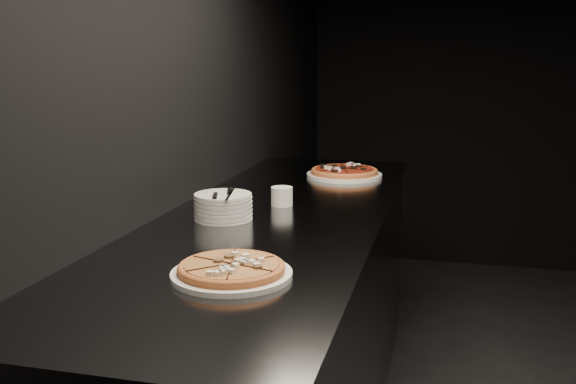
% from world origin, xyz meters
% --- Properties ---
extents(wall_left, '(0.02, 5.00, 2.80)m').
position_xyz_m(wall_left, '(-2.50, 0.00, 1.40)').
color(wall_left, black).
rests_on(wall_left, floor).
extents(counter, '(0.74, 2.44, 0.92)m').
position_xyz_m(counter, '(-2.13, 0.00, 0.46)').
color(counter, '#55585C').
rests_on(counter, floor).
extents(pizza_mushroom, '(0.33, 0.33, 0.03)m').
position_xyz_m(pizza_mushroom, '(-2.06, -0.69, 0.94)').
color(pizza_mushroom, white).
rests_on(pizza_mushroom, counter).
extents(pizza_tomato, '(0.37, 0.37, 0.04)m').
position_xyz_m(pizza_tomato, '(-2.01, 0.73, 0.94)').
color(pizza_tomato, white).
rests_on(pizza_tomato, counter).
extents(plate_stack, '(0.19, 0.19, 0.09)m').
position_xyz_m(plate_stack, '(-2.28, -0.14, 0.96)').
color(plate_stack, white).
rests_on(plate_stack, counter).
extents(cutlery, '(0.06, 0.20, 0.01)m').
position_xyz_m(cutlery, '(-2.27, -0.16, 1.01)').
color(cutlery, silver).
rests_on(cutlery, plate_stack).
extents(ramekin, '(0.08, 0.08, 0.07)m').
position_xyz_m(ramekin, '(-2.14, 0.10, 0.96)').
color(ramekin, silver).
rests_on(ramekin, counter).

